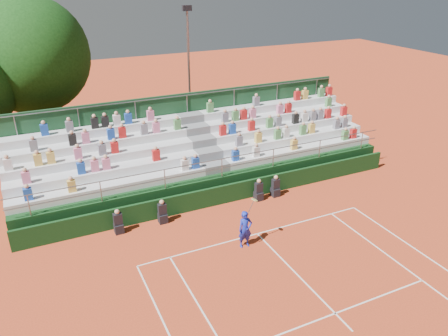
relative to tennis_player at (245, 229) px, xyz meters
name	(u,v)px	position (x,y,z in m)	size (l,w,h in m)	color
ground	(257,234)	(0.94, 0.58, -0.84)	(90.00, 90.00, 0.00)	#C74521
courtside_wall	(227,194)	(0.94, 3.78, -0.34)	(20.00, 0.15, 1.00)	black
line_officials	(208,203)	(-0.29, 3.33, -0.36)	(8.56, 0.40, 1.19)	black
grandstand	(202,160)	(0.95, 7.02, 0.24)	(20.00, 5.20, 4.40)	black
tennis_player	(245,229)	(0.00, 0.00, 0.00)	(0.85, 0.44, 2.22)	#1727AE
tree_east	(30,55)	(-6.69, 13.69, 5.50)	(6.65, 6.65, 9.68)	#3A2615
floodlight_mast	(189,64)	(2.91, 13.78, 4.21)	(0.60, 0.25, 8.73)	gray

